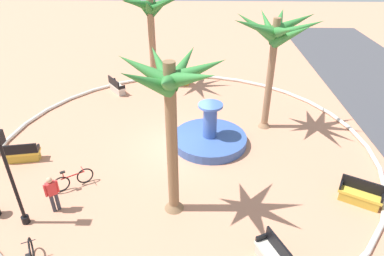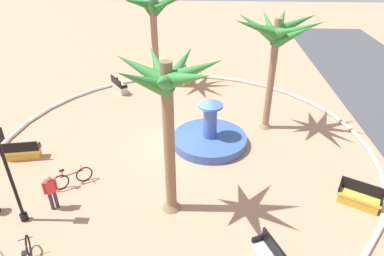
{
  "view_description": "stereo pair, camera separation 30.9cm",
  "coord_description": "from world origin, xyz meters",
  "views": [
    {
      "loc": [
        14.18,
        0.79,
        9.41
      ],
      "look_at": [
        -0.07,
        0.38,
        1.0
      ],
      "focal_mm": 31.55,
      "sensor_mm": 36.0,
      "label": 1
    },
    {
      "loc": [
        14.17,
        1.1,
        9.41
      ],
      "look_at": [
        -0.07,
        0.38,
        1.0
      ],
      "focal_mm": 31.55,
      "sensor_mm": 36.0,
      "label": 2
    }
  ],
  "objects": [
    {
      "name": "bicycle_by_lamppost",
      "position": [
        3.28,
        -4.51,
        0.38
      ],
      "size": [
        1.05,
        1.44,
        0.94
      ],
      "color": "black",
      "rests_on": "ground"
    },
    {
      "name": "bench_west",
      "position": [
        -8.28,
        -0.35,
        0.35
      ],
      "size": [
        1.62,
        0.56,
        1.0
      ],
      "color": "gold",
      "rests_on": "ground"
    },
    {
      "name": "palm_tree_by_curb",
      "position": [
        -2.04,
        4.32,
        5.03
      ],
      "size": [
        4.47,
        4.42,
        6.14
      ],
      "color": "#8E6B4C",
      "rests_on": "ground"
    },
    {
      "name": "palm_tree_near_fountain",
      "position": [
        -7.39,
        -2.42,
        4.84
      ],
      "size": [
        4.28,
        4.35,
        6.19
      ],
      "color": "#8E6B4C",
      "rests_on": "ground"
    },
    {
      "name": "palm_tree_mid_plaza",
      "position": [
        4.42,
        -0.18,
        4.84
      ],
      "size": [
        3.57,
        3.7,
        6.24
      ],
      "color": "brown",
      "rests_on": "ground"
    },
    {
      "name": "bench_north",
      "position": [
        -6.35,
        -4.81,
        0.35
      ],
      "size": [
        1.58,
        1.36,
        1.0
      ],
      "color": "beige",
      "rests_on": "ground"
    },
    {
      "name": "bench_southeast",
      "position": [
        1.49,
        -7.52,
        0.35
      ],
      "size": [
        0.8,
        1.67,
        1.0
      ],
      "color": "gold",
      "rests_on": "ground"
    },
    {
      "name": "ground_plane",
      "position": [
        0.0,
        0.0,
        0.0
      ],
      "size": [
        80.0,
        80.0,
        0.0
      ],
      "primitive_type": "plane",
      "color": "tan"
    },
    {
      "name": "bench_east",
      "position": [
        3.9,
        7.13,
        0.35
      ],
      "size": [
        1.21,
        1.64,
        1.0
      ],
      "color": "gold",
      "rests_on": "ground"
    },
    {
      "name": "plaza_curb",
      "position": [
        0.0,
        0.0,
        0.1
      ],
      "size": [
        18.4,
        18.4,
        0.2
      ],
      "primitive_type": "torus",
      "color": "silver",
      "rests_on": "ground"
    },
    {
      "name": "fountain",
      "position": [
        -0.24,
        1.26,
        0.32
      ],
      "size": [
        3.74,
        3.74,
        2.23
      ],
      "color": "#38569E",
      "rests_on": "ground"
    },
    {
      "name": "person_cyclist_helmet",
      "position": [
        4.67,
        -4.74,
        0.89
      ],
      "size": [
        0.37,
        0.43,
        1.6
      ],
      "color": "#33333D",
      "rests_on": "ground"
    },
    {
      "name": "lamppost",
      "position": [
        5.34,
        -5.64,
        2.41
      ],
      "size": [
        0.32,
        0.32,
        4.11
      ],
      "color": "black",
      "rests_on": "ground"
    }
  ]
}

